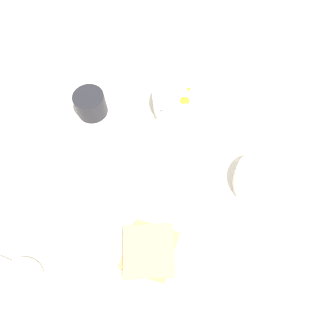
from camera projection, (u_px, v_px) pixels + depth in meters
name	position (u px, v px, depth m)	size (l,w,h in m)	color
ground_plane	(169.00, 183.00, 0.76)	(3.00, 3.00, 0.00)	silver
egg_bowl	(183.00, 101.00, 0.83)	(0.15, 0.15, 0.08)	white
toast_plate	(150.00, 251.00, 0.69)	(0.20, 0.20, 0.01)	white
toast_sandwich	(149.00, 251.00, 0.67)	(0.13, 0.12, 0.02)	tan
soup_spoon	(20.00, 270.00, 0.66)	(0.07, 0.17, 0.03)	white
congee_bowl	(264.00, 180.00, 0.73)	(0.13, 0.13, 0.05)	white
drinking_cup	(90.00, 104.00, 0.81)	(0.08, 0.08, 0.06)	black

